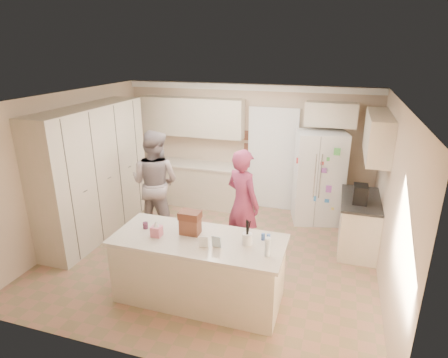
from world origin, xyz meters
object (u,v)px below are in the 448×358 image
(dollhouse_body, at_px, (190,226))
(teen_boy, at_px, (155,183))
(island_base, at_px, (199,270))
(tissue_box, at_px, (157,231))
(coffee_maker, at_px, (360,194))
(refrigerator, at_px, (318,178))
(utensil_crock, at_px, (247,239))
(teen_girl, at_px, (243,203))

(dollhouse_body, xyz_separation_m, teen_boy, (-1.32, 1.54, -0.07))
(island_base, distance_m, tissue_box, 0.79)
(coffee_maker, bearing_deg, dollhouse_body, -140.71)
(refrigerator, relative_size, dollhouse_body, 6.92)
(tissue_box, relative_size, teen_boy, 0.07)
(coffee_maker, height_order, teen_boy, teen_boy)
(refrigerator, height_order, coffee_maker, refrigerator)
(dollhouse_body, bearing_deg, island_base, -33.69)
(refrigerator, relative_size, coffee_maker, 6.00)
(utensil_crock, distance_m, teen_girl, 1.37)
(coffee_maker, bearing_deg, utensil_crock, -127.12)
(refrigerator, xyz_separation_m, utensil_crock, (-0.68, -2.97, 0.10))
(utensil_crock, distance_m, dollhouse_body, 0.80)
(refrigerator, height_order, teen_girl, teen_girl)
(refrigerator, relative_size, tissue_box, 12.86)
(island_base, relative_size, teen_girl, 1.22)
(teen_boy, bearing_deg, coffee_maker, -172.86)
(coffee_maker, bearing_deg, refrigerator, 122.81)
(utensil_crock, height_order, dollhouse_body, dollhouse_body)
(refrigerator, height_order, tissue_box, refrigerator)
(island_base, distance_m, teen_girl, 1.45)
(coffee_maker, height_order, tissue_box, coffee_maker)
(coffee_maker, relative_size, teen_girl, 0.17)
(island_base, height_order, dollhouse_body, dollhouse_body)
(teen_girl, bearing_deg, utensil_crock, 137.80)
(tissue_box, bearing_deg, refrigerator, 58.88)
(tissue_box, distance_m, teen_boy, 1.97)
(teen_boy, relative_size, teen_girl, 1.07)
(coffee_maker, bearing_deg, tissue_box, -142.43)
(coffee_maker, distance_m, teen_boy, 3.53)
(dollhouse_body, height_order, teen_boy, teen_boy)
(island_base, height_order, tissue_box, tissue_box)
(refrigerator, xyz_separation_m, dollhouse_body, (-1.48, -2.92, 0.14))
(island_base, relative_size, dollhouse_body, 8.46)
(island_base, xyz_separation_m, teen_girl, (0.25, 1.35, 0.46))
(refrigerator, bearing_deg, utensil_crock, -116.43)
(refrigerator, bearing_deg, coffee_maker, -70.68)
(utensil_crock, bearing_deg, teen_girl, 107.09)
(refrigerator, xyz_separation_m, teen_boy, (-2.80, -1.38, 0.07))
(refrigerator, distance_m, tissue_box, 3.64)
(refrigerator, xyz_separation_m, teen_girl, (-1.08, -1.66, 0.00))
(island_base, bearing_deg, refrigerator, 66.19)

